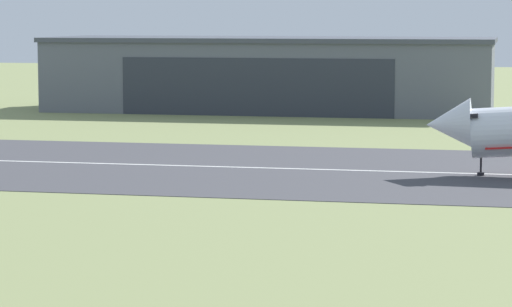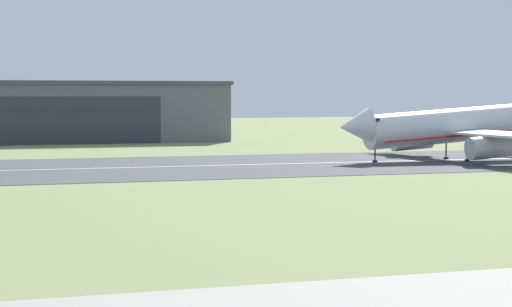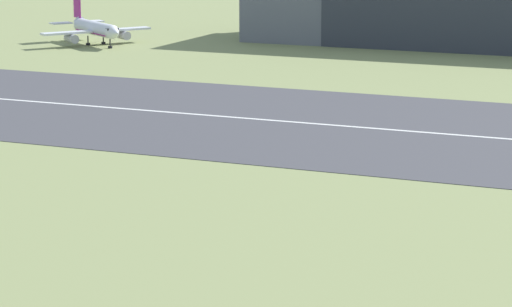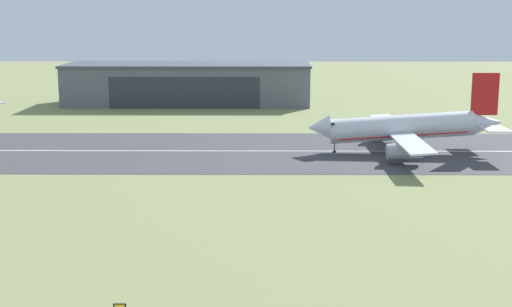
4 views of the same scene
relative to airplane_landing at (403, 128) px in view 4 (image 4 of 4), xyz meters
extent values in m
plane|color=#7A8451|center=(-50.80, -61.35, -5.90)|extent=(746.16, 746.16, 0.00)
cube|color=#3D3D42|center=(-50.80, 1.55, -5.87)|extent=(506.16, 50.52, 0.06)
cube|color=silver|center=(-50.80, 1.55, -5.83)|extent=(455.54, 0.70, 0.01)
cube|color=slate|center=(-60.24, 91.60, 0.95)|extent=(86.96, 27.67, 13.70)
cube|color=#424751|center=(-60.24, 91.60, 8.25)|extent=(87.96, 28.67, 0.90)
cube|color=#2D333D|center=(-60.24, 77.72, -0.42)|extent=(52.17, 0.12, 10.96)
cylinder|color=silver|center=(-0.41, 0.00, 0.22)|extent=(34.13, 5.96, 8.03)
cone|color=silver|center=(-19.96, -0.05, 0.22)|extent=(5.67, 5.89, 6.20)
cone|color=silver|center=(20.02, 0.05, 1.28)|extent=(7.38, 5.30, 5.73)
cube|color=black|center=(-17.05, -0.05, 1.40)|extent=(1.14, 4.99, 0.51)
cube|color=red|center=(-0.41, 0.00, -1.39)|extent=(30.40, 5.66, 2.16)
cube|color=silver|center=(-1.13, 15.28, -0.81)|extent=(5.62, 24.71, 0.76)
cylinder|color=#A8A8B2|center=(-2.23, 13.30, -2.88)|extent=(7.86, 3.66, 4.12)
cube|color=silver|center=(-1.05, -15.29, -0.81)|extent=(5.62, 24.71, 0.76)
cylinder|color=#A8A8B2|center=(-2.16, -13.31, -2.88)|extent=(7.86, 3.66, 4.12)
cube|color=red|center=(18.96, 0.05, 8.15)|extent=(6.39, 0.30, 9.98)
cube|color=silver|center=(19.34, 7.48, 1.10)|extent=(5.61, 9.00, 0.24)
cube|color=silver|center=(19.38, -7.37, 1.10)|extent=(5.61, 9.00, 0.24)
cylinder|color=black|center=(-16.12, -0.04, -4.31)|extent=(0.24, 0.24, 3.18)
cylinder|color=black|center=(-16.12, -0.04, -5.68)|extent=(0.84, 0.84, 0.44)
cylinder|color=black|center=(-0.60, 3.52, -4.31)|extent=(0.24, 0.24, 3.18)
cylinder|color=black|center=(-0.60, 3.52, -5.68)|extent=(0.84, 0.84, 0.44)
cylinder|color=black|center=(-0.58, -3.52, -4.31)|extent=(0.24, 0.24, 3.18)
cylinder|color=black|center=(-0.58, -3.52, -5.68)|extent=(0.84, 0.84, 0.44)
cube|color=black|center=(-49.22, -93.66, -4.51)|extent=(1.45, 0.12, 0.52)
cube|color=yellow|center=(-49.22, -93.72, -4.51)|extent=(1.10, 0.02, 0.31)
camera|label=1|loc=(-12.09, -144.24, 12.93)|focal=85.00mm
camera|label=2|loc=(-89.21, -150.97, 5.49)|focal=70.00mm
camera|label=3|loc=(-5.17, -141.48, 23.02)|focal=85.00mm
camera|label=4|loc=(-33.67, -167.04, 27.33)|focal=50.00mm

